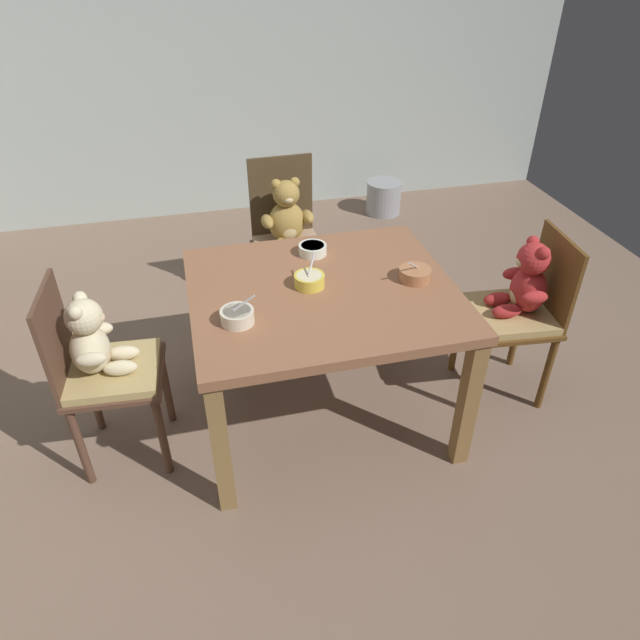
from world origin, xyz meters
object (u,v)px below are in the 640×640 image
teddy_chair_near_right (521,298)px  porridge_bowl_cream_near_left (237,316)px  teddy_chair_near_left (99,358)px  porridge_bowl_white_far_center (313,249)px  porridge_bowl_terracotta_near_right (415,274)px  porridge_bowl_yellow_center (309,280)px  metal_pail (383,197)px  teddy_chair_far_center (288,231)px  dining_table (323,307)px

teddy_chair_near_right → porridge_bowl_cream_near_left: teddy_chair_near_right is taller
teddy_chair_near_left → porridge_bowl_white_far_center: 1.06m
porridge_bowl_terracotta_near_right → porridge_bowl_yellow_center: (-0.46, 0.06, 0.00)m
porridge_bowl_cream_near_left → metal_pail: (1.44, 2.31, -0.61)m
teddy_chair_near_left → metal_pail: bearing=51.5°
porridge_bowl_white_far_center → porridge_bowl_cream_near_left: 0.63m
teddy_chair_far_center → metal_pail: (1.04, 1.27, -0.43)m
dining_table → teddy_chair_far_center: size_ratio=1.21×
porridge_bowl_terracotta_near_right → porridge_bowl_white_far_center: (-0.38, 0.34, -0.00)m
dining_table → porridge_bowl_terracotta_near_right: 0.43m
dining_table → metal_pail: size_ratio=4.04×
porridge_bowl_terracotta_near_right → metal_pail: porridge_bowl_terracotta_near_right is taller
teddy_chair_near_left → porridge_bowl_terracotta_near_right: (1.36, 0.01, 0.20)m
teddy_chair_near_right → porridge_bowl_yellow_center: teddy_chair_near_right is taller
dining_table → teddy_chair_near_left: (-0.95, -0.03, -0.08)m
teddy_chair_near_left → porridge_bowl_cream_near_left: 0.61m
teddy_chair_near_right → porridge_bowl_white_far_center: teddy_chair_near_right is taller
dining_table → metal_pail: dining_table is taller
teddy_chair_far_center → metal_pail: bearing=138.7°
porridge_bowl_white_far_center → porridge_bowl_yellow_center: 0.29m
teddy_chair_near_right → teddy_chair_far_center: size_ratio=0.91×
porridge_bowl_terracotta_near_right → porridge_bowl_yellow_center: porridge_bowl_terracotta_near_right is taller
porridge_bowl_terracotta_near_right → porridge_bowl_white_far_center: porridge_bowl_terracotta_near_right is taller
porridge_bowl_white_far_center → porridge_bowl_cream_near_left: bearing=-131.0°
dining_table → porridge_bowl_white_far_center: size_ratio=8.54×
teddy_chair_far_center → porridge_bowl_white_far_center: (0.01, -0.57, 0.18)m
porridge_bowl_white_far_center → teddy_chair_far_center: bearing=91.0°
porridge_bowl_yellow_center → porridge_bowl_white_far_center: bearing=73.9°
teddy_chair_near_left → teddy_chair_far_center: (0.97, 0.92, 0.02)m
porridge_bowl_cream_near_left → porridge_bowl_yellow_center: size_ratio=1.07×
teddy_chair_near_right → metal_pail: 2.24m
porridge_bowl_terracotta_near_right → porridge_bowl_cream_near_left: bearing=-170.0°
dining_table → teddy_chair_near_left: teddy_chair_near_left is taller
porridge_bowl_terracotta_near_right → porridge_bowl_cream_near_left: size_ratio=0.99×
porridge_bowl_cream_near_left → porridge_bowl_yellow_center: bearing=30.7°
dining_table → teddy_chair_far_center: (0.02, 0.88, -0.06)m
porridge_bowl_terracotta_near_right → porridge_bowl_yellow_center: 0.46m
teddy_chair_near_left → porridge_bowl_yellow_center: size_ratio=6.56×
teddy_chair_near_left → porridge_bowl_terracotta_near_right: size_ratio=6.19×
dining_table → porridge_bowl_cream_near_left: size_ratio=7.97×
dining_table → porridge_bowl_white_far_center: (0.03, 0.31, 0.12)m
dining_table → metal_pail: 2.44m
metal_pail → teddy_chair_near_right: bearing=-92.8°
dining_table → porridge_bowl_cream_near_left: porridge_bowl_cream_near_left is taller
teddy_chair_far_center → porridge_bowl_cream_near_left: teddy_chair_far_center is taller
teddy_chair_near_left → porridge_bowl_yellow_center: teddy_chair_near_left is taller
metal_pail → porridge_bowl_yellow_center: bearing=-117.6°
porridge_bowl_white_far_center → porridge_bowl_terracotta_near_right: bearing=-41.5°
dining_table → teddy_chair_near_left: size_ratio=1.30×
porridge_bowl_terracotta_near_right → dining_table: bearing=176.7°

